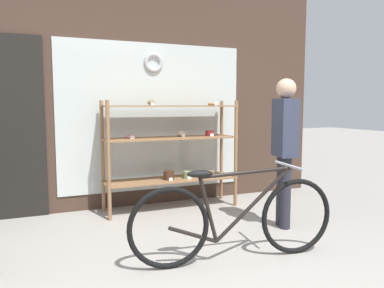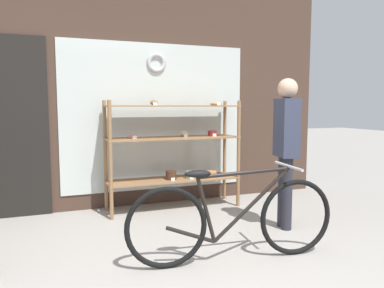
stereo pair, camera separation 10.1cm
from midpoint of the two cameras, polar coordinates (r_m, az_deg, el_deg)
ground_plane at (r=2.88m, az=5.95°, el=-21.04°), size 30.00×30.00×0.00m
storefront_facade at (r=4.91m, az=-7.80°, el=9.06°), size 5.25×0.13×3.24m
display_case at (r=4.70m, az=-1.91°, el=-0.23°), size 1.67×0.45×1.37m
bicycle at (r=3.20m, az=7.22°, el=-11.32°), size 1.81×0.46×0.80m
pedestrian at (r=4.05m, az=14.87°, el=0.34°), size 0.25×0.35×1.58m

